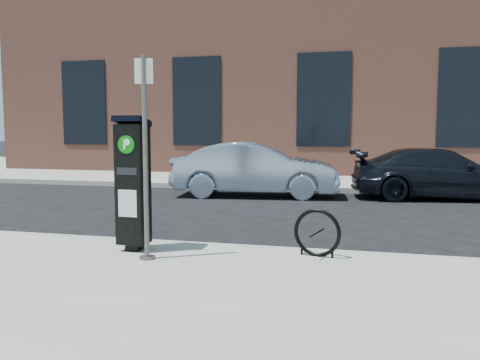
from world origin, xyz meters
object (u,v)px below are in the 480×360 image
(sign_pole, at_px, (145,159))
(car_silver, at_px, (256,169))
(car_dark, at_px, (440,174))
(parking_kiosk, at_px, (133,182))
(bike_rack, at_px, (317,233))

(sign_pole, height_order, car_silver, sign_pole)
(sign_pole, relative_size, car_dark, 0.58)
(parking_kiosk, relative_size, car_dark, 0.41)
(sign_pole, bearing_deg, car_dark, 43.67)
(sign_pole, xyz_separation_m, bike_rack, (2.24, 0.69, -1.03))
(car_silver, xyz_separation_m, car_dark, (5.02, 0.72, -0.08))
(car_dark, bearing_deg, sign_pole, 142.54)
(bike_rack, bearing_deg, parking_kiosk, -161.44)
(sign_pole, height_order, car_dark, sign_pole)
(car_silver, bearing_deg, parking_kiosk, 171.52)
(parking_kiosk, relative_size, car_silver, 0.42)
(bike_rack, xyz_separation_m, car_silver, (-2.41, 7.08, 0.29))
(car_silver, bearing_deg, bike_rack, -167.95)
(parking_kiosk, xyz_separation_m, bike_rack, (2.63, 0.27, -0.67))
(bike_rack, bearing_deg, car_dark, 84.29)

